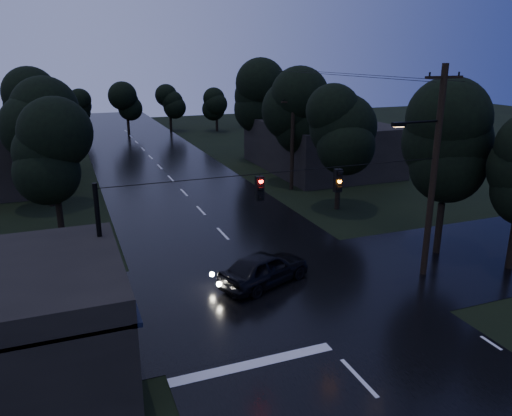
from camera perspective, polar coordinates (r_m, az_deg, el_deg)
main_road at (r=39.35m, az=-8.22°, el=1.72°), size 12.00×120.00×0.02m
cross_street at (r=23.22m, az=2.25°, el=-9.35°), size 60.00×9.00×0.02m
building_far_right at (r=47.43m, az=7.29°, el=7.12°), size 10.00×14.00×4.40m
utility_pole_main at (r=24.49m, az=19.54°, el=4.14°), size 3.50×0.30×10.00m
utility_pole_far at (r=39.32m, az=4.17°, el=7.63°), size 2.00×0.30×7.50m
anchor_pole_left at (r=19.49m, az=-17.18°, el=-5.84°), size 0.18×0.18×6.00m
span_signals at (r=20.74m, az=4.94°, el=2.81°), size 15.00×0.37×1.12m
tree_corner_near at (r=27.52m, az=21.15°, el=6.89°), size 4.48×4.48×9.44m
tree_left_a at (r=29.48m, az=-22.27°, el=5.89°), size 3.92×3.92×8.26m
tree_left_b at (r=37.35m, az=-23.23°, el=8.50°), size 4.20×4.20×8.85m
tree_left_c at (r=47.26m, az=-23.80°, el=10.44°), size 4.48×4.48×9.44m
tree_right_a at (r=34.15m, az=9.66°, el=8.94°), size 4.20×4.20×8.85m
tree_right_b at (r=41.38m, az=4.69°, el=11.05°), size 4.48×4.48×9.44m
tree_right_c at (r=50.71m, az=0.30°, el=12.65°), size 4.76×4.76×10.03m
car at (r=23.46m, az=0.95°, el=-6.88°), size 5.07×3.54×1.60m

